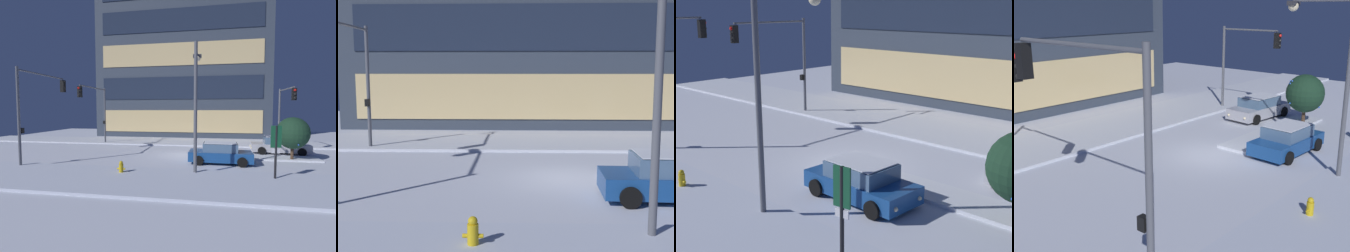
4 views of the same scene
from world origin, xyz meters
The scene contains 10 objects.
ground centered at (0.00, 0.00, 0.00)m, with size 52.00×52.00×0.00m, color silver.
curb_strip_far centered at (0.00, 7.78, 0.07)m, with size 52.00×5.20×0.14m, color silver.
median_strip centered at (5.78, -0.28, 0.07)m, with size 9.00×1.80×0.14m, color silver.
car_near centered at (2.92, -2.55, 0.71)m, with size 4.49×2.27×1.49m.
car_far centered at (8.15, 2.33, 0.71)m, with size 4.89×2.39×1.49m.
traffic_light_corner_far_right centered at (9.02, 4.13, 4.12)m, with size 0.32×4.61×5.87m.
traffic_light_corner_near_left centered at (-10.11, -3.99, 4.54)m, with size 0.32×5.35×6.58m.
street_lamp_arched centered at (1.34, -5.10, 4.98)m, with size 0.56×2.96×7.62m.
fire_hydrant centered at (-2.89, -6.61, 0.39)m, with size 0.48×0.26×0.80m.
decorated_tree_left_of_median centered at (8.19, -0.83, 2.07)m, with size 2.34×2.34×3.25m.
Camera 4 is at (-16.33, -12.46, 7.30)m, focal length 46.42 mm.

